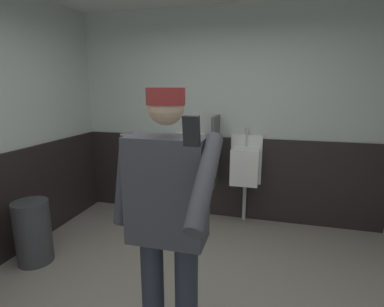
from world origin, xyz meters
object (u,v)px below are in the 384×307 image
person (167,215)px  urinal_middle (245,165)px  urinal_left (188,162)px  trash_bin (33,232)px  cell_phone (191,131)px

person → urinal_middle: bearing=83.0°
urinal_left → trash_bin: size_ratio=1.92×
urinal_middle → trash_bin: (-1.96, -1.46, -0.45)m
urinal_middle → cell_phone: size_ratio=11.27×
trash_bin → urinal_middle: bearing=36.6°
urinal_middle → person: 2.20m
urinal_middle → cell_phone: cell_phone is taller
urinal_middle → person: size_ratio=0.71×
urinal_left → trash_bin: urinal_left is taller
urinal_left → person: (0.48, -2.17, 0.24)m
urinal_left → cell_phone: bearing=-74.0°
urinal_left → trash_bin: (-1.21, -1.46, -0.45)m
cell_phone → trash_bin: cell_phone is taller
person → cell_phone: (0.28, -0.50, 0.57)m
urinal_middle → person: bearing=-97.0°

